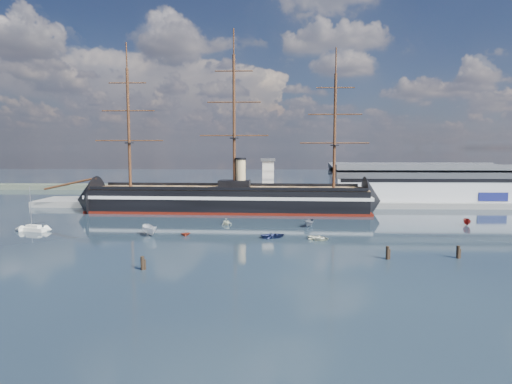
{
  "coord_description": "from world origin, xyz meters",
  "views": [
    {
      "loc": [
        3.2,
        -77.46,
        20.54
      ],
      "look_at": [
        -0.14,
        35.0,
        9.0
      ],
      "focal_mm": 30.0,
      "sensor_mm": 36.0,
      "label": 1
    }
  ],
  "objects": [
    {
      "name": "motorboat_b",
      "position": [
        4.29,
        19.43,
        0.0
      ],
      "size": [
        2.29,
        3.76,
        1.64
      ],
      "primitive_type": "imported",
      "rotation": [
        0.0,
        0.0,
        1.84
      ],
      "color": "navy",
      "rests_on": "ground"
    },
    {
      "name": "quay_tower",
      "position": [
        3.0,
        73.0,
        9.75
      ],
      "size": [
        5.0,
        5.0,
        15.0
      ],
      "color": "silver",
      "rests_on": "ground"
    },
    {
      "name": "piling_far_right",
      "position": [
        38.73,
        2.01,
        0.0
      ],
      "size": [
        0.64,
        0.64,
        3.08
      ],
      "primitive_type": "cylinder",
      "color": "black",
      "rests_on": "ground"
    },
    {
      "name": "motorboat_f",
      "position": [
        56.24,
        36.73,
        0.0
      ],
      "size": [
        5.78,
        3.6,
        2.17
      ],
      "primitive_type": "imported",
      "rotation": [
        0.0,
        0.0,
        -0.32
      ],
      "color": "maroon",
      "rests_on": "ground"
    },
    {
      "name": "quay",
      "position": [
        10.0,
        76.0,
        0.0
      ],
      "size": [
        180.0,
        18.0,
        2.0
      ],
      "primitive_type": "cube",
      "color": "slate",
      "rests_on": "ground"
    },
    {
      "name": "motorboat_e",
      "position": [
        14.47,
        17.28,
        0.0
      ],
      "size": [
        2.88,
        3.28,
        1.47
      ],
      "primitive_type": "imported",
      "rotation": [
        0.0,
        0.0,
        0.94
      ],
      "color": "#E8ECCE",
      "rests_on": "ground"
    },
    {
      "name": "piling_near_left",
      "position": [
        -18.17,
        -7.27,
        0.0
      ],
      "size": [
        0.64,
        0.64,
        3.03
      ],
      "primitive_type": "cylinder",
      "color": "black",
      "rests_on": "ground"
    },
    {
      "name": "sailboat",
      "position": [
        -55.23,
        25.55,
        0.71
      ],
      "size": [
        7.24,
        3.96,
        11.12
      ],
      "rotation": [
        0.0,
        0.0,
        -0.29
      ],
      "color": "white",
      "rests_on": "ground"
    },
    {
      "name": "motorboat_c",
      "position": [
        13.87,
        33.95,
        0.0
      ],
      "size": [
        5.85,
        4.07,
        2.2
      ],
      "primitive_type": "imported",
      "rotation": [
        0.0,
        0.0,
        -0.42
      ],
      "color": "slate",
      "rests_on": "ground"
    },
    {
      "name": "motorboat_d",
      "position": [
        -8.16,
        35.83,
        0.0
      ],
      "size": [
        5.58,
        4.8,
        1.91
      ],
      "primitive_type": "imported",
      "rotation": [
        0.0,
        0.0,
        0.6
      ],
      "color": "white",
      "rests_on": "ground"
    },
    {
      "name": "motorboat_g",
      "position": [
        -16.37,
        21.09,
        0.0
      ],
      "size": [
        3.06,
        4.17,
        1.4
      ],
      "primitive_type": "imported",
      "rotation": [
        0.0,
        0.0,
        -1.16
      ],
      "color": "maroon",
      "rests_on": "ground"
    },
    {
      "name": "motorboat_a",
      "position": [
        -24.91,
        21.31,
        0.0
      ],
      "size": [
        8.0,
        6.49,
        3.08
      ],
      "primitive_type": "imported",
      "rotation": [
        0.0,
        0.0,
        0.56
      ],
      "color": "silver",
      "rests_on": "ground"
    },
    {
      "name": "ground",
      "position": [
        0.0,
        40.0,
        0.0
      ],
      "size": [
        600.0,
        600.0,
        0.0
      ],
      "primitive_type": "plane",
      "color": "black",
      "rests_on": "ground"
    },
    {
      "name": "piling_near_right",
      "position": [
        25.31,
        0.93,
        0.0
      ],
      "size": [
        0.64,
        0.64,
        3.17
      ],
      "primitive_type": "cylinder",
      "color": "black",
      "rests_on": "ground"
    },
    {
      "name": "warehouse",
      "position": [
        58.0,
        80.0,
        7.98
      ],
      "size": [
        63.0,
        21.0,
        11.6
      ],
      "color": "#B7BABC",
      "rests_on": "ground"
    },
    {
      "name": "warship",
      "position": [
        -11.61,
        60.0,
        4.04
      ],
      "size": [
        113.2,
        19.95,
        53.94
      ],
      "rotation": [
        0.0,
        0.0,
        -0.04
      ],
      "color": "black",
      "rests_on": "ground"
    }
  ]
}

